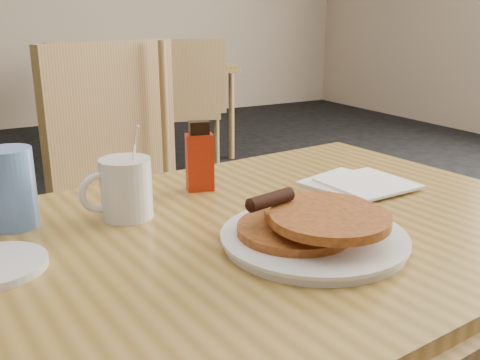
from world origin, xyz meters
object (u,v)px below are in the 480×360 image
coffee_mug (125,188)px  chair_neighbor_far (124,86)px  neighbor_table (152,69)px  chair_main_far (128,187)px  main_table (253,249)px  blue_tumbler (12,188)px  syrup_bottle (200,159)px  pancake_plate (314,230)px  chair_neighbor_near (187,98)px

coffee_mug → chair_neighbor_far: bearing=87.8°
neighbor_table → chair_main_far: (-1.00, -2.52, -0.09)m
main_table → blue_tumbler: size_ratio=9.16×
main_table → chair_main_far: 0.73m
chair_neighbor_far → blue_tumbler: (-1.36, -3.76, 0.32)m
chair_neighbor_far → coffee_mug: bearing=-119.3°
syrup_bottle → coffee_mug: bearing=-141.9°
neighbor_table → coffee_mug: size_ratio=8.16×
coffee_mug → blue_tumbler: (-0.18, 0.05, 0.01)m
chair_main_far → syrup_bottle: chair_main_far is taller
pancake_plate → main_table: bearing=115.0°
chair_neighbor_far → chair_neighbor_near: 1.46m
syrup_bottle → blue_tumbler: bearing=-160.7°
chair_main_far → blue_tumbler: 0.66m
chair_main_far → pancake_plate: (0.06, -0.83, 0.15)m
pancake_plate → neighbor_table: bearing=74.2°
pancake_plate → syrup_bottle: 0.35m
chair_neighbor_near → chair_neighbor_far: bearing=100.6°
neighbor_table → coffee_mug: (-1.18, -3.08, 0.10)m
main_table → coffee_mug: (-0.18, 0.16, 0.10)m
neighbor_table → pancake_plate: pancake_plate is taller
syrup_bottle → chair_neighbor_far: bearing=90.1°
neighbor_table → pancake_plate: 3.48m
chair_neighbor_far → blue_tumbler: bearing=-122.0°
blue_tumbler → coffee_mug: bearing=-15.9°
chair_neighbor_near → coffee_mug: 2.63m
blue_tumbler → chair_neighbor_far: bearing=70.2°
blue_tumbler → syrup_bottle: bearing=4.4°
chair_neighbor_far → main_table: bearing=-116.2°
pancake_plate → chair_main_far: bearing=93.9°
coffee_mug → syrup_bottle: bearing=38.2°
neighbor_table → blue_tumbler: (-1.36, -3.03, 0.11)m
chair_neighbor_near → blue_tumbler: chair_neighbor_near is taller
syrup_bottle → main_table: bearing=-77.2°
coffee_mug → blue_tumbler: size_ratio=1.24×
chair_main_far → blue_tumbler: bearing=-146.1°
neighbor_table → chair_neighbor_near: bearing=-92.2°
syrup_bottle → pancake_plate: bearing=-68.2°
syrup_bottle → neighbor_table: bearing=86.6°
chair_neighbor_far → pancake_plate: size_ratio=2.73×
coffee_mug → chair_main_far: bearing=87.8°
chair_main_far → coffee_mug: (-0.17, -0.57, 0.19)m
coffee_mug → blue_tumbler: coffee_mug is taller
chair_neighbor_near → blue_tumbler: bearing=-108.5°
main_table → coffee_mug: 0.26m
chair_neighbor_far → chair_main_far: bearing=-119.3°
chair_main_far → chair_neighbor_near: size_ratio=1.07×
pancake_plate → coffee_mug: bearing=131.0°
neighbor_table → syrup_bottle: (-0.99, -3.00, 0.11)m
main_table → syrup_bottle: 0.26m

